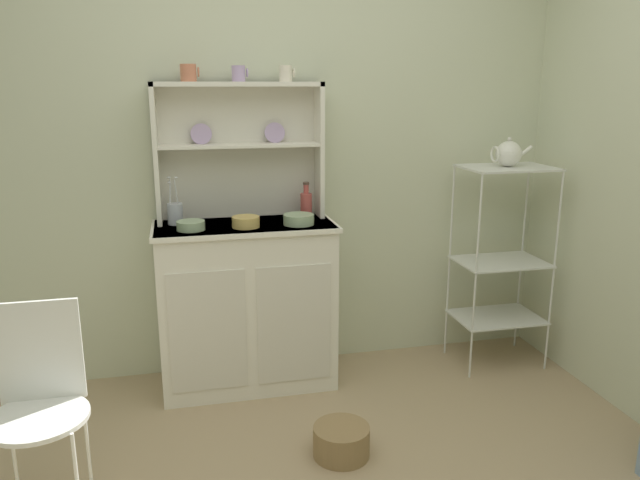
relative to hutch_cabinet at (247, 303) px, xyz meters
The scene contains 15 objects.
wall_back 0.85m from the hutch_cabinet, 50.05° to the left, with size 3.84×0.05×2.50m, color beige.
hutch_cabinet is the anchor object (origin of this frame).
hutch_shelf_unit 0.88m from the hutch_cabinet, 90.00° to the left, with size 0.88×0.18×0.72m.
bakers_rack 1.49m from the hutch_cabinet, ahead, with size 0.50×0.36×1.17m.
wire_chair 1.27m from the hutch_cabinet, 133.27° to the right, with size 0.36×0.36×0.85m.
floor_basket 0.94m from the hutch_cabinet, 67.98° to the right, with size 0.25×0.25×0.14m, color #93754C.
cup_terracotta_0 1.24m from the hutch_cabinet, 153.36° to the left, with size 0.09×0.08×0.09m.
cup_lilac_1 1.21m from the hutch_cabinet, 85.94° to the left, with size 0.08×0.07×0.08m.
cup_cream_2 1.24m from the hutch_cabinet, 25.75° to the left, with size 0.08×0.07×0.08m.
bowl_mixing_large 0.55m from the hutch_cabinet, 165.15° to the right, with size 0.14×0.14×0.05m, color #9EB78E.
bowl_floral_medium 0.48m from the hutch_cabinet, 90.00° to the right, with size 0.14×0.14×0.06m, color #DBB760.
bowl_cream_small 0.55m from the hutch_cabinet, 14.85° to the right, with size 0.16×0.16×0.05m, color #9EB78E.
jam_bottle 0.63m from the hutch_cabinet, 13.84° to the left, with size 0.06×0.06×0.20m.
utensil_jar 0.62m from the hutch_cabinet, 167.47° to the left, with size 0.08×0.08×0.25m.
porcelain_teapot 1.66m from the hutch_cabinet, ahead, with size 0.23×0.14×0.16m.
Camera 1 is at (-0.54, -1.78, 1.62)m, focal length 34.51 mm.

